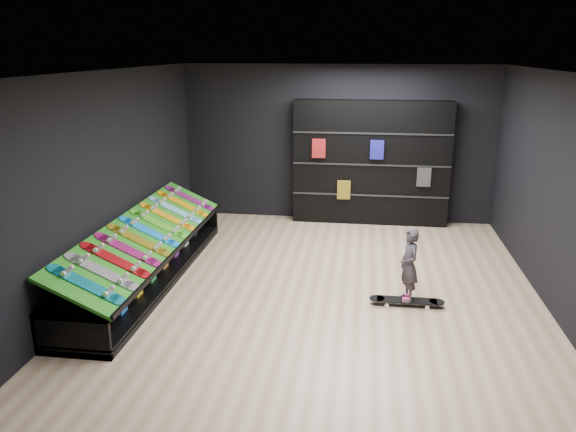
# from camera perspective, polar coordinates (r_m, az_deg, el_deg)

# --- Properties ---
(floor) EXTENTS (6.00, 7.00, 0.01)m
(floor) POSITION_cam_1_polar(r_m,az_deg,el_deg) (8.05, 3.36, -7.39)
(floor) COLOR tan
(floor) RESTS_ON ground
(ceiling) EXTENTS (6.00, 7.00, 0.01)m
(ceiling) POSITION_cam_1_polar(r_m,az_deg,el_deg) (7.36, 3.76, 14.48)
(ceiling) COLOR white
(ceiling) RESTS_ON ground
(wall_back) EXTENTS (6.00, 0.02, 3.00)m
(wall_back) POSITION_cam_1_polar(r_m,az_deg,el_deg) (10.99, 5.01, 7.31)
(wall_back) COLOR black
(wall_back) RESTS_ON ground
(wall_front) EXTENTS (6.00, 0.02, 3.00)m
(wall_front) POSITION_cam_1_polar(r_m,az_deg,el_deg) (4.26, -0.24, -8.02)
(wall_front) COLOR black
(wall_front) RESTS_ON ground
(wall_left) EXTENTS (0.02, 7.00, 3.00)m
(wall_left) POSITION_cam_1_polar(r_m,az_deg,el_deg) (8.34, -17.51, 3.59)
(wall_left) COLOR black
(wall_left) RESTS_ON ground
(wall_right) EXTENTS (0.02, 7.00, 3.00)m
(wall_right) POSITION_cam_1_polar(r_m,az_deg,el_deg) (7.93, 25.72, 2.04)
(wall_right) COLOR black
(wall_right) RESTS_ON ground
(display_rack) EXTENTS (0.90, 4.50, 0.50)m
(display_rack) POSITION_cam_1_polar(r_m,az_deg,el_deg) (8.52, -14.03, -4.67)
(display_rack) COLOR black
(display_rack) RESTS_ON ground
(turf_ramp) EXTENTS (0.92, 4.50, 0.46)m
(turf_ramp) POSITION_cam_1_polar(r_m,az_deg,el_deg) (8.35, -13.93, -1.74)
(turf_ramp) COLOR #1B6910
(turf_ramp) RESTS_ON display_rack
(back_shelving) EXTENTS (2.95, 0.34, 2.36)m
(back_shelving) POSITION_cam_1_polar(r_m,az_deg,el_deg) (10.86, 8.42, 5.35)
(back_shelving) COLOR black
(back_shelving) RESTS_ON ground
(floor_skateboard) EXTENTS (0.98, 0.22, 0.09)m
(floor_skateboard) POSITION_cam_1_polar(r_m,az_deg,el_deg) (7.68, 11.96, -8.59)
(floor_skateboard) COLOR black
(floor_skateboard) RESTS_ON ground
(child) EXTENTS (0.22, 0.26, 0.59)m
(child) POSITION_cam_1_polar(r_m,az_deg,el_deg) (7.55, 12.11, -6.27)
(child) COLOR black
(child) RESTS_ON floor_skateboard
(display_board_0) EXTENTS (0.93, 0.22, 0.50)m
(display_board_0) POSITION_cam_1_polar(r_m,az_deg,el_deg) (6.72, -19.77, -6.57)
(display_board_0) COLOR #0C8C99
(display_board_0) RESTS_ON turf_ramp
(display_board_1) EXTENTS (0.93, 0.22, 0.50)m
(display_board_1) POSITION_cam_1_polar(r_m,az_deg,el_deg) (7.03, -18.37, -5.39)
(display_board_1) COLOR black
(display_board_1) RESTS_ON turf_ramp
(display_board_2) EXTENTS (0.93, 0.22, 0.50)m
(display_board_2) POSITION_cam_1_polar(r_m,az_deg,el_deg) (7.35, -17.09, -4.31)
(display_board_2) COLOR red
(display_board_2) RESTS_ON turf_ramp
(display_board_3) EXTENTS (0.93, 0.22, 0.50)m
(display_board_3) POSITION_cam_1_polar(r_m,az_deg,el_deg) (7.67, -15.92, -3.32)
(display_board_3) COLOR #E5198C
(display_board_3) RESTS_ON turf_ramp
(display_board_4) EXTENTS (0.93, 0.22, 0.50)m
(display_board_4) POSITION_cam_1_polar(r_m,az_deg,el_deg) (8.00, -14.85, -2.41)
(display_board_4) COLOR yellow
(display_board_4) RESTS_ON turf_ramp
(display_board_5) EXTENTS (0.93, 0.22, 0.50)m
(display_board_5) POSITION_cam_1_polar(r_m,az_deg,el_deg) (8.33, -13.86, -1.57)
(display_board_5) COLOR blue
(display_board_5) RESTS_ON turf_ramp
(display_board_6) EXTENTS (0.93, 0.22, 0.50)m
(display_board_6) POSITION_cam_1_polar(r_m,az_deg,el_deg) (8.67, -12.95, -0.79)
(display_board_6) COLOR green
(display_board_6) RESTS_ON turf_ramp
(display_board_7) EXTENTS (0.93, 0.22, 0.50)m
(display_board_7) POSITION_cam_1_polar(r_m,az_deg,el_deg) (9.01, -12.11, -0.08)
(display_board_7) COLOR orange
(display_board_7) RESTS_ON turf_ramp
(display_board_8) EXTENTS (0.93, 0.22, 0.50)m
(display_board_8) POSITION_cam_1_polar(r_m,az_deg,el_deg) (9.35, -11.33, 0.59)
(display_board_8) COLOR #0CB2E5
(display_board_8) RESTS_ON turf_ramp
(display_board_9) EXTENTS (0.93, 0.22, 0.50)m
(display_board_9) POSITION_cam_1_polar(r_m,az_deg,el_deg) (9.70, -10.61, 1.21)
(display_board_9) COLOR yellow
(display_board_9) RESTS_ON turf_ramp
(display_board_10) EXTENTS (0.93, 0.22, 0.50)m
(display_board_10) POSITION_cam_1_polar(r_m,az_deg,el_deg) (10.04, -9.94, 1.78)
(display_board_10) COLOR #2626BF
(display_board_10) RESTS_ON turf_ramp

